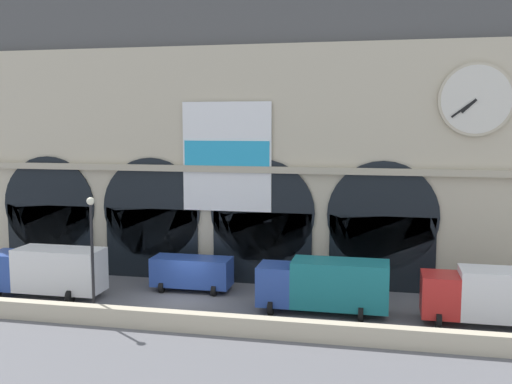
{
  "coord_description": "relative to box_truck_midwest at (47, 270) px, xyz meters",
  "views": [
    {
      "loc": [
        11.92,
        -33.7,
        11.01
      ],
      "look_at": [
        3.55,
        5.0,
        6.32
      ],
      "focal_mm": 41.53,
      "sensor_mm": 36.0,
      "label": 1
    }
  ],
  "objects": [
    {
      "name": "box_truck_east",
      "position": [
        26.73,
        0.16,
        0.0
      ],
      "size": [
        7.5,
        2.91,
        3.12
      ],
      "color": "red",
      "rests_on": "ground"
    },
    {
      "name": "street_lamp_quayside",
      "position": [
        4.94,
        -3.34,
        2.71
      ],
      "size": [
        0.44,
        0.44,
        6.9
      ],
      "color": "black",
      "rests_on": "ground"
    },
    {
      "name": "station_building",
      "position": [
        8.78,
        8.64,
        8.34
      ],
      "size": [
        41.37,
        6.15,
        20.63
      ],
      "color": "beige",
      "rests_on": "ground"
    },
    {
      "name": "quay_parapet_wall",
      "position": [
        8.75,
        -4.14,
        -1.19
      ],
      "size": [
        90.0,
        0.7,
        1.02
      ],
      "primitive_type": "cube",
      "color": "beige",
      "rests_on": "ground"
    },
    {
      "name": "ground_plane",
      "position": [
        8.75,
        0.76,
        -1.7
      ],
      "size": [
        200.0,
        200.0,
        0.0
      ],
      "primitive_type": "plane",
      "color": "slate"
    },
    {
      "name": "box_truck_midwest",
      "position": [
        0.0,
        0.0,
        0.0
      ],
      "size": [
        7.5,
        2.91,
        3.12
      ],
      "color": "#28479E",
      "rests_on": "ground"
    },
    {
      "name": "van_center",
      "position": [
        8.54,
        3.2,
        -0.45
      ],
      "size": [
        5.2,
        2.48,
        2.2
      ],
      "color": "#28479E",
      "rests_on": "ground"
    },
    {
      "name": "box_truck_mideast",
      "position": [
        17.5,
        0.38,
        0.0
      ],
      "size": [
        7.5,
        2.91,
        3.12
      ],
      "color": "#28479E",
      "rests_on": "ground"
    }
  ]
}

